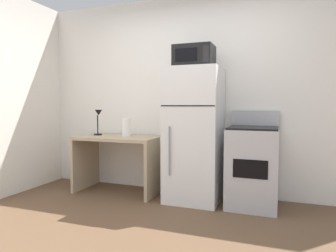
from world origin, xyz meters
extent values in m
plane|color=brown|center=(0.00, 0.00, 0.00)|extent=(12.00, 12.00, 0.00)
cube|color=white|center=(0.00, 1.70, 1.30)|extent=(5.00, 0.10, 2.60)
cube|color=tan|center=(-0.93, 1.32, 0.73)|extent=(1.10, 0.62, 0.04)
cube|color=tan|center=(-1.47, 1.32, 0.35)|extent=(0.04, 0.62, 0.71)
cube|color=tan|center=(-0.40, 1.32, 0.35)|extent=(0.04, 0.62, 0.71)
cylinder|color=black|center=(-1.29, 1.37, 0.76)|extent=(0.11, 0.11, 0.02)
cylinder|color=black|center=(-1.29, 1.37, 0.90)|extent=(0.02, 0.02, 0.26)
cone|color=black|center=(-1.26, 1.35, 1.07)|extent=(0.10, 0.10, 0.08)
cylinder|color=white|center=(-0.84, 1.37, 0.87)|extent=(0.11, 0.11, 0.24)
cube|color=white|center=(0.11, 1.32, 0.81)|extent=(0.64, 0.62, 1.61)
cube|color=black|center=(0.11, 1.01, 1.16)|extent=(0.63, 0.00, 0.01)
cylinder|color=gray|center=(-0.09, 0.99, 0.64)|extent=(0.02, 0.02, 0.56)
cube|color=black|center=(0.11, 1.30, 1.74)|extent=(0.46, 0.34, 0.26)
cube|color=black|center=(0.06, 1.13, 1.74)|extent=(0.26, 0.01, 0.15)
cube|color=black|center=(0.29, 1.13, 1.74)|extent=(0.07, 0.01, 0.18)
cube|color=#B7B7BC|center=(0.80, 1.33, 0.45)|extent=(0.56, 0.60, 0.90)
cube|color=black|center=(0.80, 1.33, 0.91)|extent=(0.54, 0.58, 0.02)
cube|color=#B7B7BC|center=(0.80, 1.61, 1.01)|extent=(0.56, 0.04, 0.18)
cube|color=black|center=(0.80, 1.03, 0.50)|extent=(0.36, 0.01, 0.20)
camera|label=1|loc=(1.06, -2.19, 1.17)|focal=32.03mm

